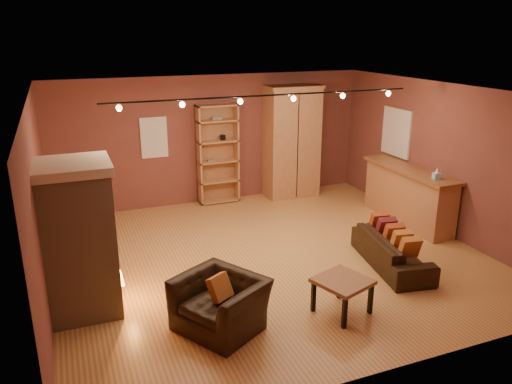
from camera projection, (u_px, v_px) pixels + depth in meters
name	position (u px, v px, depth m)	size (l,w,h in m)	color
floor	(271.00, 257.00, 8.56)	(7.00, 7.00, 0.00)	#AE773D
ceiling	(273.00, 92.00, 7.69)	(7.00, 7.00, 0.00)	brown
back_wall	(213.00, 140.00, 10.99)	(7.00, 0.02, 2.80)	brown
left_wall	(40.00, 205.00, 6.89)	(0.02, 6.50, 2.80)	brown
right_wall	(443.00, 159.00, 9.35)	(0.02, 6.50, 2.80)	brown
fireplace	(80.00, 239.00, 6.63)	(1.01, 0.98, 2.12)	tan
back_window	(154.00, 138.00, 10.47)	(0.56, 0.04, 0.86)	white
bookcase	(217.00, 153.00, 11.00)	(0.90, 0.35, 2.20)	tan
armoire	(292.00, 142.00, 11.37)	(1.25, 0.71, 2.54)	tan
bar_counter	(408.00, 195.00, 9.95)	(0.62, 2.34, 1.12)	tan
tissue_box	(437.00, 174.00, 9.05)	(0.13, 0.13, 0.21)	#91CFE9
right_window	(396.00, 132.00, 10.50)	(0.05, 0.90, 1.00)	white
loveseat	(392.00, 245.00, 8.14)	(0.84, 1.85, 0.75)	black
armchair	(220.00, 295.00, 6.40)	(1.14, 1.27, 0.93)	black
coffee_table	(343.00, 284.00, 6.76)	(0.84, 0.84, 0.50)	#955D36
track_rail	(267.00, 98.00, 7.90)	(5.20, 0.09, 0.13)	black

